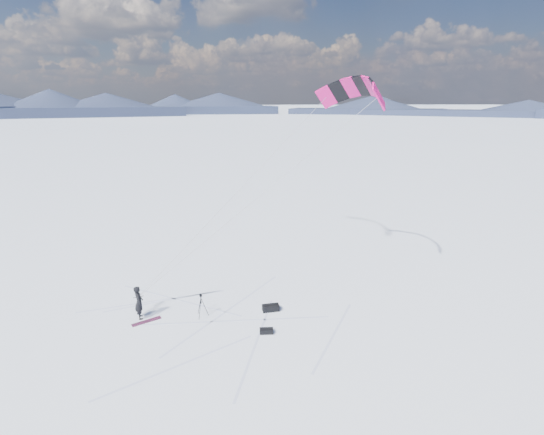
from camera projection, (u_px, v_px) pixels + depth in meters
name	position (u px, v px, depth m)	size (l,w,h in m)	color
ground	(204.00, 322.00, 21.13)	(1800.00, 1800.00, 0.00)	white
horizon_hills	(200.00, 253.00, 19.98)	(704.47, 706.88, 9.46)	#1B213A
snow_tracks	(199.00, 330.00, 20.41)	(17.62, 14.39, 0.01)	#B0B9D7
snowkiter	(141.00, 318.00, 21.58)	(0.69, 0.45, 1.90)	black
snowboard	(146.00, 321.00, 21.20)	(1.56, 0.29, 0.04)	maroon
tripod	(201.00, 302.00, 21.50)	(0.62, 0.67, 1.34)	black
gear_bag_a	(271.00, 308.00, 22.27)	(1.00, 0.59, 0.42)	black
gear_bag_b	(266.00, 331.00, 20.13)	(0.76, 0.53, 0.31)	black
power_kite	(355.00, 92.00, 23.42)	(14.54, 6.09, 11.58)	#C90E67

